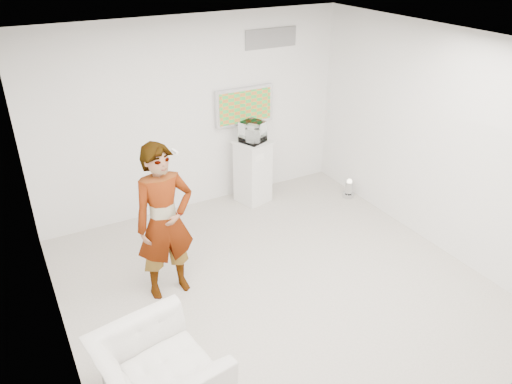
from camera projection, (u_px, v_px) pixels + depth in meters
room at (277, 179)px, 5.69m from camera, size 5.01×5.01×3.00m
tv at (244, 106)px, 7.94m from camera, size 1.00×0.08×0.60m
logo_decal at (271, 38)px, 7.72m from camera, size 0.90×0.02×0.30m
person at (165, 222)px, 5.85m from camera, size 0.73×0.49×1.97m
armchair at (160, 378)px, 4.57m from camera, size 1.15×1.28×0.74m
pedestal at (253, 172)px, 8.16m from camera, size 0.62×0.62×1.05m
floor_uplight at (349, 188)px, 8.43m from camera, size 0.27×0.27×0.31m
vitrine at (253, 132)px, 7.84m from camera, size 0.44×0.44×0.33m
console at (253, 135)px, 7.87m from camera, size 0.13×0.15×0.21m
wii_remote at (175, 152)px, 5.71m from camera, size 0.05×0.13×0.03m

